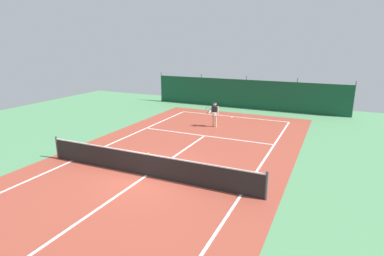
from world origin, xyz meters
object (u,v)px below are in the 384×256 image
tennis_ball_near_player (148,153)px  parked_car (241,94)px  tennis_net (146,164)px  tennis_player (214,113)px

tennis_ball_near_player → parked_car: (0.35, 15.26, 0.81)m
tennis_ball_near_player → tennis_net: bearing=-59.3°
tennis_player → parked_car: 9.04m
tennis_net → tennis_ball_near_player: size_ratio=153.33×
tennis_ball_near_player → parked_car: size_ratio=0.01×
tennis_net → parked_car: bearing=93.4°
tennis_player → tennis_ball_near_player: tennis_player is taller
tennis_net → parked_car: (-1.04, 17.60, 0.33)m
tennis_ball_near_player → tennis_player: bearing=79.5°
tennis_net → tennis_player: 8.61m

